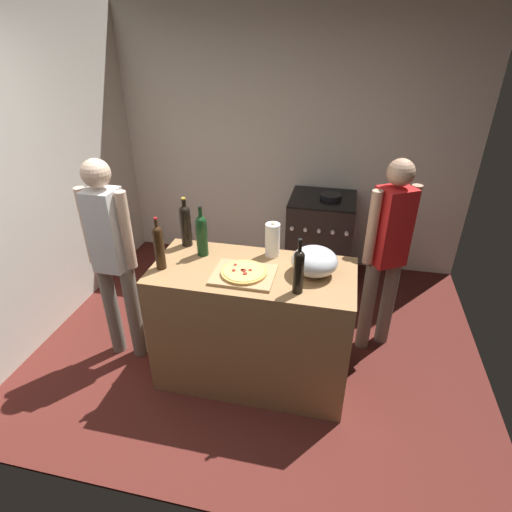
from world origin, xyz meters
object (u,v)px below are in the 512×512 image
wine_bottle_clear (299,270)px  stove (320,239)px  mixing_bowl (314,261)px  wine_bottle_amber (159,246)px  wine_bottle_green (186,224)px  person_in_stripes (111,253)px  pizza (244,272)px  paper_towel_roll (272,240)px  person_in_red (388,247)px  wine_bottle_dark (202,234)px

wine_bottle_clear → stove: wine_bottle_clear is taller
mixing_bowl → wine_bottle_amber: 1.01m
wine_bottle_green → wine_bottle_amber: wine_bottle_green is taller
wine_bottle_amber → person_in_stripes: person_in_stripes is taller
mixing_bowl → wine_bottle_green: (-0.95, 0.20, 0.08)m
wine_bottle_clear → pizza: bearing=164.0°
wine_bottle_green → person_in_stripes: 0.57m
wine_bottle_clear → wine_bottle_amber: (-0.92, 0.09, 0.01)m
pizza → wine_bottle_clear: bearing=-16.0°
person_in_stripes → paper_towel_roll: bearing=10.0°
pizza → paper_towel_roll: paper_towel_roll is taller
paper_towel_roll → person_in_red: size_ratio=0.15×
paper_towel_roll → wine_bottle_clear: bearing=-60.8°
mixing_bowl → wine_bottle_dark: (-0.79, 0.09, 0.07)m
pizza → mixing_bowl: bearing=16.7°
pizza → paper_towel_roll: 0.35m
wine_bottle_green → wine_bottle_clear: size_ratio=1.03×
wine_bottle_clear → person_in_stripes: size_ratio=0.22×
wine_bottle_amber → person_in_stripes: bearing=163.5°
wine_bottle_green → mixing_bowl: bearing=-12.0°
paper_towel_roll → wine_bottle_clear: size_ratio=0.68×
wine_bottle_green → wine_bottle_dark: 0.20m
person_in_stripes → pizza: bearing=-6.5°
mixing_bowl → stove: size_ratio=0.32×
wine_bottle_amber → person_in_red: person_in_red is taller
pizza → wine_bottle_dark: size_ratio=0.82×
mixing_bowl → wine_bottle_amber: bearing=-171.5°
wine_bottle_green → wine_bottle_amber: size_ratio=1.01×
wine_bottle_clear → person_in_red: 0.97m
pizza → paper_towel_roll: (0.13, 0.32, 0.09)m
wine_bottle_dark → wine_bottle_clear: 0.78m
paper_towel_roll → stove: size_ratio=0.26×
wine_bottle_amber → mixing_bowl: bearing=8.5°
paper_towel_roll → wine_bottle_dark: (-0.48, -0.10, 0.04)m
paper_towel_roll → person_in_red: bearing=22.9°
stove → person_in_red: bearing=-60.3°
paper_towel_roll → wine_bottle_green: 0.64m
wine_bottle_green → stove: (0.90, 1.29, -0.66)m
wine_bottle_amber → stove: wine_bottle_amber is taller
wine_bottle_green → pizza: bearing=-33.0°
wine_bottle_dark → stove: bearing=62.1°
stove → person_in_red: person_in_red is taller
wine_bottle_clear → wine_bottle_green: bearing=153.5°
mixing_bowl → person_in_stripes: size_ratio=0.19×
paper_towel_roll → wine_bottle_amber: size_ratio=0.67×
person_in_stripes → wine_bottle_amber: bearing=-16.5°
wine_bottle_dark → person_in_stripes: bearing=-171.1°
mixing_bowl → wine_bottle_clear: size_ratio=0.84×
paper_towel_roll → wine_bottle_dark: size_ratio=0.67×
pizza → wine_bottle_clear: wine_bottle_clear is taller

